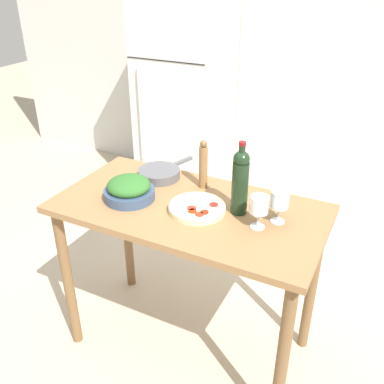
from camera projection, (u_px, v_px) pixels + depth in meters
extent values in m
plane|color=#BCAD93|center=(189.00, 341.00, 2.52)|extent=(14.00, 14.00, 0.00)
cube|color=silver|center=(305.00, 53.00, 3.58)|extent=(6.40, 0.06, 2.60)
cube|color=silver|center=(185.00, 99.00, 3.83)|extent=(0.72, 0.68, 1.78)
cube|color=black|center=(165.00, 61.00, 3.38)|extent=(0.70, 0.01, 0.01)
cylinder|color=#B2B2B7|center=(140.00, 116.00, 3.69)|extent=(0.02, 0.02, 0.80)
cube|color=olive|center=(189.00, 209.00, 2.09)|extent=(1.31, 0.69, 0.03)
cylinder|color=brown|center=(68.00, 280.00, 2.32)|extent=(0.06, 0.06, 0.89)
cylinder|color=brown|center=(282.00, 362.00, 1.85)|extent=(0.06, 0.06, 0.89)
cylinder|color=brown|center=(127.00, 229.00, 2.77)|extent=(0.06, 0.06, 0.89)
cylinder|color=brown|center=(312.00, 284.00, 2.29)|extent=(0.06, 0.06, 0.89)
cylinder|color=black|center=(240.00, 188.00, 1.97)|extent=(0.08, 0.08, 0.26)
sphere|color=black|center=(242.00, 159.00, 1.90)|extent=(0.08, 0.08, 0.08)
cylinder|color=black|center=(242.00, 152.00, 1.88)|extent=(0.03, 0.03, 0.07)
cylinder|color=maroon|center=(242.00, 143.00, 1.86)|extent=(0.03, 0.03, 0.02)
cylinder|color=silver|center=(257.00, 227.00, 1.91)|extent=(0.07, 0.07, 0.00)
cylinder|color=silver|center=(258.00, 219.00, 1.90)|extent=(0.01, 0.01, 0.07)
cylinder|color=white|center=(259.00, 205.00, 1.86)|extent=(0.08, 0.08, 0.08)
cylinder|color=maroon|center=(259.00, 209.00, 1.87)|extent=(0.07, 0.07, 0.03)
cylinder|color=silver|center=(278.00, 221.00, 1.95)|extent=(0.07, 0.07, 0.00)
cylinder|color=silver|center=(278.00, 214.00, 1.94)|extent=(0.01, 0.01, 0.07)
cylinder|color=white|center=(280.00, 199.00, 1.90)|extent=(0.08, 0.08, 0.08)
cylinder|color=maroon|center=(279.00, 206.00, 1.92)|extent=(0.07, 0.07, 0.01)
cylinder|color=olive|center=(203.00, 167.00, 2.20)|extent=(0.04, 0.04, 0.23)
sphere|color=brown|center=(204.00, 144.00, 2.14)|extent=(0.04, 0.04, 0.04)
cylinder|color=#384C6B|center=(129.00, 194.00, 2.13)|extent=(0.25, 0.25, 0.05)
ellipsoid|color=#2D6628|center=(129.00, 185.00, 2.11)|extent=(0.22, 0.22, 0.09)
cylinder|color=beige|center=(197.00, 209.00, 2.03)|extent=(0.27, 0.27, 0.02)
torus|color=beige|center=(197.00, 206.00, 2.03)|extent=(0.27, 0.27, 0.02)
cylinder|color=red|center=(192.00, 211.00, 1.99)|extent=(0.04, 0.04, 0.01)
cylinder|color=#AF2513|center=(205.00, 212.00, 1.98)|extent=(0.04, 0.04, 0.01)
cylinder|color=red|center=(199.00, 214.00, 1.96)|extent=(0.04, 0.04, 0.01)
cylinder|color=#B0211F|center=(214.00, 205.00, 2.04)|extent=(0.04, 0.04, 0.01)
cylinder|color=red|center=(192.00, 208.00, 2.01)|extent=(0.04, 0.04, 0.01)
cylinder|color=#56565B|center=(159.00, 174.00, 2.34)|extent=(0.23, 0.23, 0.05)
cylinder|color=#2F2F32|center=(159.00, 173.00, 2.34)|extent=(0.19, 0.19, 0.04)
cube|color=#56565B|center=(183.00, 161.00, 2.45)|extent=(0.06, 0.14, 0.02)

